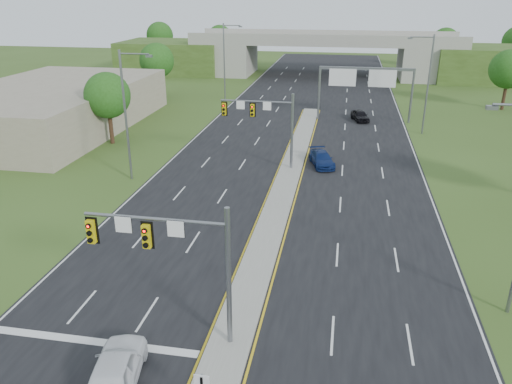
{
  "coord_description": "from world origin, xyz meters",
  "views": [
    {
      "loc": [
        4.57,
        -18.47,
        15.4
      ],
      "look_at": [
        -0.87,
        11.62,
        3.0
      ],
      "focal_mm": 35.0,
      "sensor_mm": 36.0,
      "label": 1
    }
  ],
  "objects_px": {
    "signal_mast_near": "(178,252)",
    "overpass": "(324,57)",
    "car_white": "(115,370)",
    "car_far_b": "(322,159)",
    "signal_mast_far": "(267,118)",
    "sign_gantry": "(365,79)",
    "car_far_c": "(360,115)"
  },
  "relations": [
    {
      "from": "overpass",
      "to": "car_far_c",
      "type": "bearing_deg",
      "value": -79.52
    },
    {
      "from": "overpass",
      "to": "signal_mast_far",
      "type": "bearing_deg",
      "value": -92.35
    },
    {
      "from": "overpass",
      "to": "car_far_c",
      "type": "distance_m",
      "value": 35.79
    },
    {
      "from": "sign_gantry",
      "to": "car_far_b",
      "type": "distance_m",
      "value": 19.33
    },
    {
      "from": "signal_mast_near",
      "to": "overpass",
      "type": "bearing_deg",
      "value": 88.38
    },
    {
      "from": "signal_mast_far",
      "to": "car_far_c",
      "type": "relative_size",
      "value": 1.77
    },
    {
      "from": "car_white",
      "to": "car_far_b",
      "type": "relative_size",
      "value": 1.08
    },
    {
      "from": "signal_mast_far",
      "to": "sign_gantry",
      "type": "distance_m",
      "value": 21.91
    },
    {
      "from": "car_far_b",
      "to": "overpass",
      "type": "bearing_deg",
      "value": 76.53
    },
    {
      "from": "sign_gantry",
      "to": "car_far_c",
      "type": "distance_m",
      "value": 4.55
    },
    {
      "from": "signal_mast_far",
      "to": "sign_gantry",
      "type": "bearing_deg",
      "value": 65.89
    },
    {
      "from": "overpass",
      "to": "car_far_b",
      "type": "bearing_deg",
      "value": -87.08
    },
    {
      "from": "signal_mast_near",
      "to": "overpass",
      "type": "xyz_separation_m",
      "value": [
        2.26,
        80.07,
        -1.17
      ]
    },
    {
      "from": "car_far_c",
      "to": "car_white",
      "type": "bearing_deg",
      "value": -118.77
    },
    {
      "from": "signal_mast_far",
      "to": "sign_gantry",
      "type": "xyz_separation_m",
      "value": [
        8.95,
        19.99,
        0.51
      ]
    },
    {
      "from": "car_white",
      "to": "car_far_b",
      "type": "distance_m",
      "value": 30.77
    },
    {
      "from": "signal_mast_near",
      "to": "sign_gantry",
      "type": "bearing_deg",
      "value": 78.75
    },
    {
      "from": "car_white",
      "to": "car_far_b",
      "type": "xyz_separation_m",
      "value": [
        6.78,
        30.02,
        -0.18
      ]
    },
    {
      "from": "sign_gantry",
      "to": "car_far_b",
      "type": "bearing_deg",
      "value": -102.18
    },
    {
      "from": "signal_mast_near",
      "to": "car_white",
      "type": "bearing_deg",
      "value": -117.96
    },
    {
      "from": "overpass",
      "to": "car_white",
      "type": "xyz_separation_m",
      "value": [
        -4.06,
        -83.45,
        -2.71
      ]
    },
    {
      "from": "overpass",
      "to": "car_white",
      "type": "distance_m",
      "value": 83.59
    },
    {
      "from": "signal_mast_near",
      "to": "car_far_c",
      "type": "height_order",
      "value": "signal_mast_near"
    },
    {
      "from": "overpass",
      "to": "car_far_b",
      "type": "xyz_separation_m",
      "value": [
        2.72,
        -53.44,
        -2.89
      ]
    },
    {
      "from": "sign_gantry",
      "to": "overpass",
      "type": "bearing_deg",
      "value": 100.79
    },
    {
      "from": "signal_mast_far",
      "to": "car_far_b",
      "type": "xyz_separation_m",
      "value": [
        4.99,
        1.64,
        -4.06
      ]
    },
    {
      "from": "car_white",
      "to": "signal_mast_far",
      "type": "bearing_deg",
      "value": -104.34
    },
    {
      "from": "signal_mast_far",
      "to": "car_white",
      "type": "distance_m",
      "value": 28.7
    },
    {
      "from": "signal_mast_near",
      "to": "overpass",
      "type": "height_order",
      "value": "overpass"
    },
    {
      "from": "signal_mast_near",
      "to": "sign_gantry",
      "type": "height_order",
      "value": "signal_mast_near"
    },
    {
      "from": "signal_mast_near",
      "to": "overpass",
      "type": "distance_m",
      "value": 80.11
    },
    {
      "from": "sign_gantry",
      "to": "car_far_b",
      "type": "height_order",
      "value": "sign_gantry"
    }
  ]
}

